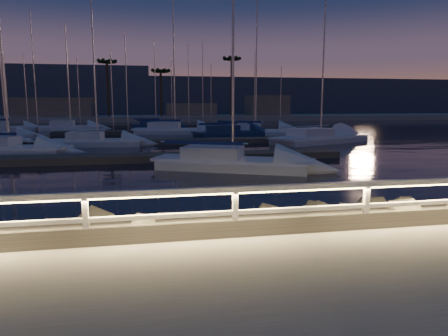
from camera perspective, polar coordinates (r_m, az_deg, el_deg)
The scene contains 20 objects.
ground at distance 8.42m, azimuth -5.17°, elevation -9.96°, with size 400.00×400.00×0.00m, color #ADA69C.
harbor_water at distance 39.33m, azimuth -9.65°, elevation 3.60°, with size 400.00×440.00×0.60m.
guard_rail at distance 8.20m, azimuth -5.73°, elevation -4.87°, with size 44.11×0.12×1.06m.
riprap at distance 9.83m, azimuth -17.55°, elevation -8.71°, with size 41.81×2.60×1.32m.
floating_docks at distance 40.56m, azimuth -9.71°, elevation 4.56°, with size 22.00×36.00×0.40m.
far_shore at distance 82.02m, azimuth -10.41°, elevation 7.28°, with size 160.00×14.00×5.20m.
palm_left at distance 80.59m, azimuth -16.39°, elevation 14.05°, with size 3.00×3.00×11.20m.
palm_center at distance 81.20m, azimuth -9.05°, elevation 13.30°, with size 3.00×3.00×9.70m.
palm_right at distance 82.08m, azimuth 1.10°, elevation 14.94°, with size 3.00×3.00×12.20m.
distant_hills at distance 143.23m, azimuth -19.63°, elevation 9.42°, with size 230.00×37.50×18.00m.
sailboat_b at distance 30.22m, azimuth -28.65°, elevation 2.50°, with size 8.08×3.81×13.30m.
sailboat_c at distance 20.63m, azimuth 0.65°, elevation 1.02°, with size 8.42×5.50×13.98m.
sailboat_f at distance 33.60m, azimuth -17.93°, elevation 3.71°, with size 7.56×2.99×12.56m.
sailboat_g at distance 41.34m, azimuth 0.88°, elevation 5.11°, with size 8.64×4.96×14.16m.
sailboat_h at distance 35.56m, azimuth 13.32°, elevation 4.25°, with size 10.13×6.53×16.73m.
sailboat_i at distance 54.52m, azimuth -21.24°, elevation 5.50°, with size 7.81×2.65×13.20m.
sailboat_k at distance 45.34m, azimuth -7.31°, elevation 5.44°, with size 9.81×4.76×16.06m.
sailboat_l at distance 43.77m, azimuth 4.18°, elevation 5.33°, with size 9.65×5.93×15.85m.
sailboat_m at distance 56.49m, azimuth -28.93°, elevation 5.07°, with size 7.70×4.04×12.70m.
sailboat_n at distance 57.57m, azimuth -9.84°, elevation 6.09°, with size 7.20×3.22×11.87m.
Camera 1 is at (-0.75, -7.93, 2.75)m, focal length 32.00 mm.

